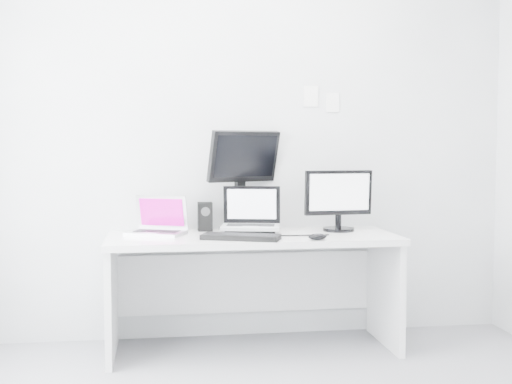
{
  "coord_description": "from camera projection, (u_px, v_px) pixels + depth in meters",
  "views": [
    {
      "loc": [
        -0.59,
        -2.9,
        1.29
      ],
      "look_at": [
        0.02,
        1.23,
        1.0
      ],
      "focal_mm": 47.4,
      "sensor_mm": 36.0,
      "label": 1
    }
  ],
  "objects": [
    {
      "name": "rear_monitor",
      "position": [
        242.0,
        179.0,
        4.43
      ],
      "size": [
        0.52,
        0.36,
        0.67
      ],
      "primitive_type": "cube",
      "rotation": [
        0.0,
        0.0,
        0.42
      ],
      "color": "black",
      "rests_on": "desk"
    },
    {
      "name": "mouse",
      "position": [
        318.0,
        237.0,
        3.99
      ],
      "size": [
        0.14,
        0.11,
        0.04
      ],
      "primitive_type": "ellipsoid",
      "rotation": [
        0.0,
        0.0,
        0.33
      ],
      "color": "black",
      "rests_on": "desk"
    },
    {
      "name": "keyboard",
      "position": [
        241.0,
        237.0,
        4.01
      ],
      "size": [
        0.49,
        0.32,
        0.03
      ],
      "primitive_type": "cube",
      "rotation": [
        0.0,
        0.0,
        -0.37
      ],
      "color": "black",
      "rests_on": "desk"
    },
    {
      "name": "wall_note_1",
      "position": [
        333.0,
        102.0,
        4.59
      ],
      "size": [
        0.09,
        0.0,
        0.13
      ],
      "primitive_type": "cube",
      "color": "white",
      "rests_on": "back_wall"
    },
    {
      "name": "back_wall",
      "position": [
        245.0,
        136.0,
        4.52
      ],
      "size": [
        3.6,
        0.0,
        3.6
      ],
      "primitive_type": "plane",
      "rotation": [
        1.57,
        0.0,
        0.0
      ],
      "color": "silver",
      "rests_on": "ground"
    },
    {
      "name": "dell_laptop",
      "position": [
        251.0,
        209.0,
        4.27
      ],
      "size": [
        0.42,
        0.35,
        0.31
      ],
      "primitive_type": "cube",
      "rotation": [
        0.0,
        0.0,
        -0.2
      ],
      "color": "#B0B3B7",
      "rests_on": "desk"
    },
    {
      "name": "wall_note_0",
      "position": [
        311.0,
        96.0,
        4.56
      ],
      "size": [
        0.1,
        0.0,
        0.14
      ],
      "primitive_type": "cube",
      "color": "white",
      "rests_on": "back_wall"
    },
    {
      "name": "samsung_monitor",
      "position": [
        339.0,
        200.0,
        4.4
      ],
      "size": [
        0.46,
        0.24,
        0.41
      ],
      "primitive_type": "cube",
      "rotation": [
        0.0,
        0.0,
        0.08
      ],
      "color": "black",
      "rests_on": "desk"
    },
    {
      "name": "desk",
      "position": [
        252.0,
        292.0,
        4.24
      ],
      "size": [
        1.8,
        0.7,
        0.73
      ],
      "primitive_type": "cube",
      "color": "white",
      "rests_on": "ground"
    },
    {
      "name": "speaker",
      "position": [
        205.0,
        217.0,
        4.42
      ],
      "size": [
        0.12,
        0.12,
        0.19
      ],
      "primitive_type": "cube",
      "rotation": [
        0.0,
        0.0,
        0.34
      ],
      "color": "black",
      "rests_on": "desk"
    },
    {
      "name": "macbook",
      "position": [
        156.0,
        215.0,
        4.21
      ],
      "size": [
        0.41,
        0.37,
        0.25
      ],
      "primitive_type": "cube",
      "rotation": [
        0.0,
        0.0,
        -0.4
      ],
      "color": "#B6B6BA",
      "rests_on": "desk"
    }
  ]
}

